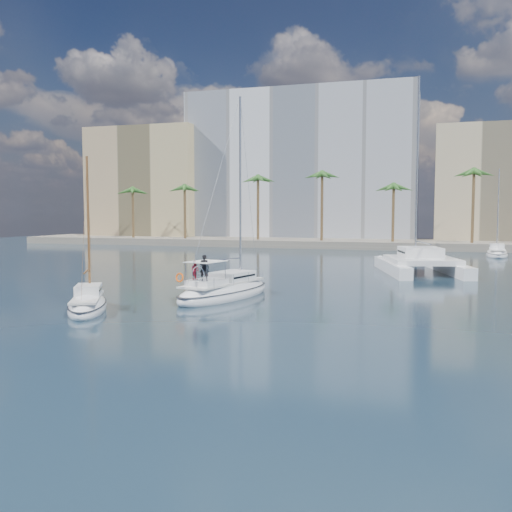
% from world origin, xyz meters
% --- Properties ---
extents(ground, '(160.00, 160.00, 0.00)m').
position_xyz_m(ground, '(0.00, 0.00, 0.00)').
color(ground, black).
rests_on(ground, ground).
extents(quay, '(120.00, 14.00, 1.20)m').
position_xyz_m(quay, '(0.00, 61.00, 0.60)').
color(quay, gray).
rests_on(quay, ground).
extents(building_modern, '(42.00, 16.00, 28.00)m').
position_xyz_m(building_modern, '(-12.00, 73.00, 14.00)').
color(building_modern, white).
rests_on(building_modern, ground).
extents(building_tan_left, '(22.00, 14.00, 22.00)m').
position_xyz_m(building_tan_left, '(-42.00, 69.00, 11.00)').
color(building_tan_left, tan).
rests_on(building_tan_left, ground).
extents(building_beige, '(20.00, 14.00, 20.00)m').
position_xyz_m(building_beige, '(22.00, 70.00, 10.00)').
color(building_beige, '#C5B38D').
rests_on(building_beige, ground).
extents(palm_left, '(3.60, 3.60, 12.30)m').
position_xyz_m(palm_left, '(-34.00, 57.00, 10.28)').
color(palm_left, brown).
rests_on(palm_left, ground).
extents(palm_centre, '(3.60, 3.60, 12.30)m').
position_xyz_m(palm_centre, '(0.00, 57.00, 10.28)').
color(palm_centre, brown).
rests_on(palm_centre, ground).
extents(main_sloop, '(5.42, 10.41, 14.77)m').
position_xyz_m(main_sloop, '(-1.92, 2.62, 0.49)').
color(main_sloop, white).
rests_on(main_sloop, ground).
extents(small_sloop, '(5.10, 7.13, 9.93)m').
position_xyz_m(small_sloop, '(-7.98, -4.67, 0.39)').
color(small_sloop, white).
rests_on(small_sloop, ground).
extents(catamaran, '(9.77, 14.52, 19.21)m').
position_xyz_m(catamaran, '(10.74, 22.99, 1.18)').
color(catamaran, white).
rests_on(catamaran, ground).
extents(seagull, '(1.24, 0.53, 0.23)m').
position_xyz_m(seagull, '(-1.85, 7.27, 0.88)').
color(seagull, silver).
rests_on(seagull, ground).
extents(moored_yacht_a, '(3.37, 9.52, 11.90)m').
position_xyz_m(moored_yacht_a, '(20.00, 47.00, 0.00)').
color(moored_yacht_a, white).
rests_on(moored_yacht_a, ground).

